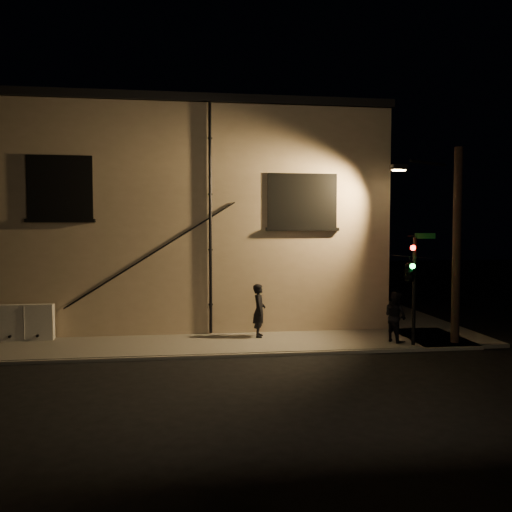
{
  "coord_description": "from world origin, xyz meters",
  "views": [
    {
      "loc": [
        -2.44,
        -15.17,
        3.93
      ],
      "look_at": [
        -0.28,
        1.8,
        3.02
      ],
      "focal_mm": 35.0,
      "sensor_mm": 36.0,
      "label": 1
    }
  ],
  "objects": [
    {
      "name": "pedestrian_b",
      "position": [
        4.38,
        0.88,
        0.98
      ],
      "size": [
        0.91,
        1.01,
        1.71
      ],
      "primitive_type": "imported",
      "rotation": [
        0.0,
        0.0,
        1.95
      ],
      "color": "black",
      "rests_on": "sidewalk"
    },
    {
      "name": "utility_cabinet",
      "position": [
        -8.17,
        2.7,
        0.74
      ],
      "size": [
        1.88,
        0.32,
        1.24
      ],
      "primitive_type": "cube",
      "color": "silver",
      "rests_on": "sidewalk"
    },
    {
      "name": "traffic_signal",
      "position": [
        4.57,
        0.22,
        2.61
      ],
      "size": [
        1.38,
        2.18,
        3.69
      ],
      "color": "black",
      "rests_on": "sidewalk"
    },
    {
      "name": "ground",
      "position": [
        0.0,
        0.0,
        0.0
      ],
      "size": [
        90.0,
        90.0,
        0.0
      ],
      "primitive_type": "plane",
      "color": "black"
    },
    {
      "name": "building",
      "position": [
        -3.0,
        8.99,
        4.4
      ],
      "size": [
        16.2,
        12.23,
        8.8
      ],
      "color": "#C2AA8B",
      "rests_on": "ground"
    },
    {
      "name": "streetlamp_pole",
      "position": [
        6.22,
        0.6,
        3.58
      ],
      "size": [
        2.01,
        1.38,
        6.66
      ],
      "color": "black",
      "rests_on": "ground"
    },
    {
      "name": "pedestrian_a",
      "position": [
        -0.11,
        2.22,
        1.06
      ],
      "size": [
        0.56,
        0.75,
        1.88
      ],
      "primitive_type": "imported",
      "rotation": [
        0.0,
        0.0,
        1.41
      ],
      "color": "black",
      "rests_on": "sidewalk"
    },
    {
      "name": "sidewalk",
      "position": [
        1.22,
        4.39,
        0.06
      ],
      "size": [
        21.0,
        16.0,
        0.12
      ],
      "color": "#635F59",
      "rests_on": "ground"
    }
  ]
}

